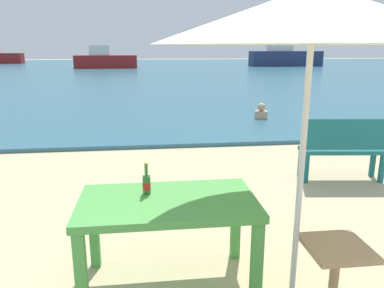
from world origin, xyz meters
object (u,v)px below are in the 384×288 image
at_px(beer_bottle_amber, 147,183).
at_px(swimmer_person, 261,112).
at_px(bench_teal_center, 344,146).
at_px(patio_umbrella, 313,16).
at_px(boat_cargo_ship, 285,56).
at_px(picnic_table_green, 168,212).
at_px(side_table_wood, 335,268).
at_px(boat_barge, 105,60).

height_order(beer_bottle_amber, swimmer_person, beer_bottle_amber).
height_order(beer_bottle_amber, bench_teal_center, beer_bottle_amber).
bearing_deg(patio_umbrella, boat_cargo_ship, 69.79).
bearing_deg(bench_teal_center, beer_bottle_amber, -144.39).
height_order(picnic_table_green, beer_bottle_amber, beer_bottle_amber).
bearing_deg(swimmer_person, bench_teal_center, -92.20).
height_order(beer_bottle_amber, side_table_wood, beer_bottle_amber).
distance_m(picnic_table_green, boat_barge, 31.85).
xyz_separation_m(side_table_wood, boat_barge, (-4.92, 32.10, 0.43)).
distance_m(bench_teal_center, boat_cargo_ship, 33.03).
height_order(bench_teal_center, boat_barge, boat_barge).
xyz_separation_m(beer_bottle_amber, boat_cargo_ship, (13.52, 33.28, 0.13)).
bearing_deg(picnic_table_green, boat_barge, 96.73).
height_order(picnic_table_green, boat_barge, boat_barge).
xyz_separation_m(beer_bottle_amber, boat_barge, (-3.57, 31.50, -0.07)).
xyz_separation_m(beer_bottle_amber, side_table_wood, (1.36, -0.60, -0.50)).
bearing_deg(bench_teal_center, swimmer_person, 87.80).
bearing_deg(boat_barge, bench_teal_center, -77.75).
bearing_deg(picnic_table_green, swimmer_person, 67.03).
xyz_separation_m(boat_cargo_ship, boat_barge, (-17.09, -1.78, -0.20)).
height_order(patio_umbrella, bench_teal_center, patio_umbrella).
bearing_deg(swimmer_person, boat_barge, 104.78).
xyz_separation_m(side_table_wood, boat_cargo_ship, (12.16, 33.88, 0.63)).
bearing_deg(side_table_wood, picnic_table_green, 158.66).
xyz_separation_m(beer_bottle_amber, swimmer_person, (3.01, 6.58, -0.61)).
distance_m(side_table_wood, boat_barge, 32.48).
relative_size(beer_bottle_amber, swimmer_person, 0.65).
bearing_deg(patio_umbrella, side_table_wood, -28.56).
relative_size(picnic_table_green, swimmer_person, 3.41).
bearing_deg(swimmer_person, patio_umbrella, -105.15).
distance_m(patio_umbrella, swimmer_person, 7.53).
bearing_deg(swimmer_person, beer_bottle_amber, -114.56).
height_order(swimmer_person, boat_barge, boat_barge).
distance_m(swimmer_person, boat_barge, 25.78).
distance_m(beer_bottle_amber, boat_barge, 31.70).
bearing_deg(boat_cargo_ship, patio_umbrella, -110.21).
relative_size(beer_bottle_amber, side_table_wood, 0.49).
height_order(side_table_wood, swimmer_person, side_table_wood).
relative_size(side_table_wood, swimmer_person, 1.32).
bearing_deg(swimmer_person, boat_cargo_ship, 68.51).
distance_m(beer_bottle_amber, bench_teal_center, 3.50).
bearing_deg(boat_cargo_ship, swimmer_person, -111.49).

